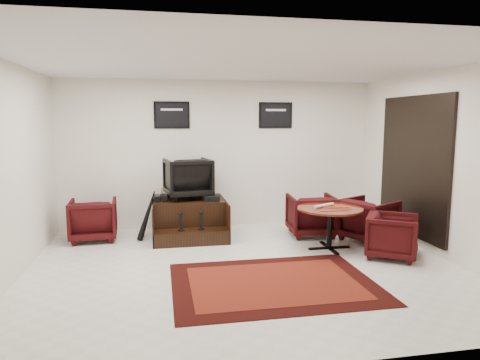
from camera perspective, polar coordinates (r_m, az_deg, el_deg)
The scene contains 16 objects.
ground at distance 6.13m, azimuth 0.68°, elevation -11.59°, with size 6.00×6.00×0.00m, color silver.
room_shell at distance 5.99m, azimuth 4.32°, elevation 5.40°, with size 6.02×5.02×2.81m.
area_rug at distance 5.59m, azimuth 4.52°, elevation -13.52°, with size 2.56×1.92×0.01m.
shine_podium at distance 7.75m, azimuth -6.82°, elevation -5.15°, with size 1.27×1.31×0.65m.
shine_chair at distance 7.75m, azimuth -6.98°, elevation 0.53°, with size 0.78×0.73×0.81m, color black.
shoes_pair at distance 7.61m, azimuth -10.63°, elevation -2.36°, with size 0.25×0.30×0.10m.
polish_kit at distance 7.49m, azimuth -3.67°, elevation -2.47°, with size 0.25×0.17×0.09m, color black.
umbrella_black at distance 7.51m, azimuth -12.40°, elevation -4.96°, with size 0.30×0.11×0.79m, color black, non-canonical shape.
umbrella_hooked at distance 7.72m, azimuth -12.22°, elevation -4.38°, with size 0.32×0.12×0.85m, color black, non-canonical shape.
armchair_side at distance 7.80m, azimuth -18.98°, elevation -4.76°, with size 0.76×0.71×0.78m, color black.
meeting_table at distance 6.97m, azimuth 11.91°, elevation -4.32°, with size 1.03×1.03×0.67m.
table_chair_back at distance 7.79m, azimuth 9.47°, elevation -4.35°, with size 0.79×0.74×0.81m, color black.
table_chair_window at distance 7.65m, azimuth 16.75°, elevation -4.82°, with size 0.78×0.73×0.81m, color black.
table_chair_corner at distance 6.84m, azimuth 19.66°, elevation -6.79°, with size 0.71×0.66×0.73m, color black.
paper_roll at distance 6.99m, azimuth 11.15°, elevation -3.35°, with size 0.05×0.05×0.42m, color silver.
table_clutter at distance 6.91m, azimuth 12.65°, elevation -3.70°, with size 0.57×0.33×0.01m.
Camera 1 is at (-1.14, -5.66, 2.05)m, focal length 32.00 mm.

